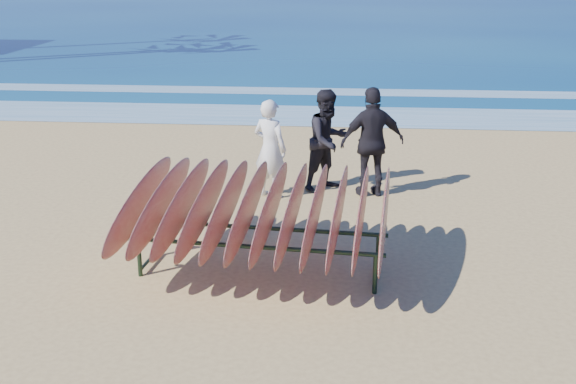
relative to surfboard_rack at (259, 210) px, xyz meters
name	(u,v)px	position (x,y,z in m)	size (l,w,h in m)	color
ground	(282,285)	(0.32, -0.32, -0.86)	(120.00, 120.00, 0.00)	tan
ocean	(342,5)	(0.32, 54.68, -0.85)	(160.00, 160.00, 0.00)	navy
foam_near	(319,116)	(0.32, 9.68, -0.85)	(160.00, 160.00, 0.00)	white
foam_far	(324,91)	(0.32, 13.18, -0.85)	(160.00, 160.00, 0.00)	white
surfboard_rack	(259,210)	(0.00, 0.00, 0.00)	(3.37, 2.86, 1.35)	black
person_white	(270,149)	(-0.20, 3.14, -0.03)	(0.60, 0.40, 1.66)	silver
person_dark_a	(328,140)	(0.74, 3.65, 0.01)	(0.85, 0.66, 1.74)	black
person_dark_b	(372,142)	(1.49, 3.33, 0.07)	(1.08, 0.45, 1.85)	black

